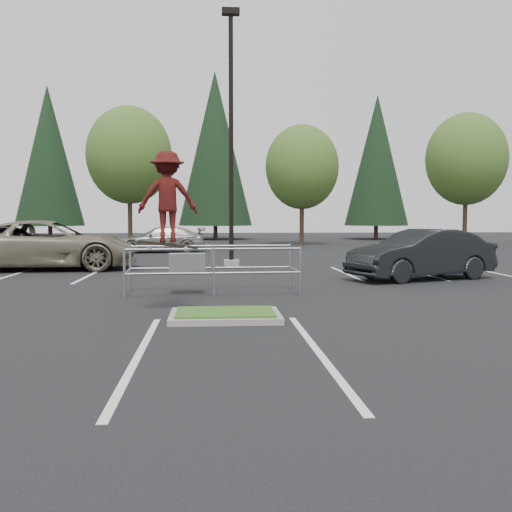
{
  "coord_description": "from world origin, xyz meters",
  "views": [
    {
      "loc": [
        -0.24,
        -11.89,
        2.07
      ],
      "look_at": [
        0.73,
        1.5,
        1.16
      ],
      "focal_mm": 42.0,
      "sensor_mm": 36.0,
      "label": 1
    }
  ],
  "objects": [
    {
      "name": "car_far_silver",
      "position": [
        -3.14,
        22.0,
        0.72
      ],
      "size": [
        5.13,
        2.51,
        1.44
      ],
      "primitive_type": "imported",
      "rotation": [
        0.0,
        0.0,
        4.81
      ],
      "color": "#969691",
      "rests_on": "ground"
    },
    {
      "name": "decid_c",
      "position": [
        5.99,
        29.83,
        5.25
      ],
      "size": [
        5.12,
        5.12,
        8.38
      ],
      "color": "#38281C",
      "rests_on": "ground"
    },
    {
      "name": "cart_corral",
      "position": [
        -0.76,
        3.98,
        0.8
      ],
      "size": [
        4.58,
        1.81,
        1.28
      ],
      "rotation": [
        0.0,
        0.0,
        0.04
      ],
      "color": "gray",
      "rests_on": "ground"
    },
    {
      "name": "car_r_charc",
      "position": [
        6.5,
        7.0,
        0.81
      ],
      "size": [
        5.23,
        3.38,
        1.63
      ],
      "primitive_type": "imported",
      "rotation": [
        0.0,
        0.0,
        5.08
      ],
      "color": "black",
      "rests_on": "ground"
    },
    {
      "name": "decid_b",
      "position": [
        -6.01,
        30.53,
        6.04
      ],
      "size": [
        5.89,
        5.89,
        9.64
      ],
      "color": "#38281C",
      "rests_on": "ground"
    },
    {
      "name": "grass_median",
      "position": [
        0.0,
        0.0,
        0.08
      ],
      "size": [
        2.2,
        1.6,
        0.16
      ],
      "color": "gray",
      "rests_on": "ground"
    },
    {
      "name": "conif_a",
      "position": [
        -14.0,
        40.0,
        7.1
      ],
      "size": [
        5.72,
        5.72,
        13.0
      ],
      "color": "#38281C",
      "rests_on": "ground"
    },
    {
      "name": "ground",
      "position": [
        0.0,
        0.0,
        0.0
      ],
      "size": [
        120.0,
        120.0,
        0.0
      ],
      "primitive_type": "plane",
      "color": "black",
      "rests_on": "ground"
    },
    {
      "name": "conif_c",
      "position": [
        14.0,
        39.5,
        6.85
      ],
      "size": [
        5.5,
        5.5,
        12.5
      ],
      "color": "#38281C",
      "rests_on": "ground"
    },
    {
      "name": "decid_d",
      "position": [
        17.99,
        30.33,
        5.91
      ],
      "size": [
        5.76,
        5.76,
        9.43
      ],
      "color": "#38281C",
      "rests_on": "ground"
    },
    {
      "name": "car_l_black",
      "position": [
        -8.0,
        11.5,
        0.83
      ],
      "size": [
        6.11,
        3.78,
        1.65
      ],
      "primitive_type": "imported",
      "rotation": [
        0.0,
        0.0,
        1.85
      ],
      "color": "black",
      "rests_on": "ground"
    },
    {
      "name": "car_l_tan",
      "position": [
        -6.5,
        11.5,
        0.95
      ],
      "size": [
        6.99,
        3.56,
        1.89
      ],
      "primitive_type": "imported",
      "rotation": [
        0.0,
        0.0,
        1.63
      ],
      "color": "gray",
      "rests_on": "ground"
    },
    {
      "name": "light_pole",
      "position": [
        0.5,
        12.0,
        4.56
      ],
      "size": [
        0.7,
        0.6,
        10.12
      ],
      "color": "gray",
      "rests_on": "ground"
    },
    {
      "name": "skateboarder",
      "position": [
        -1.2,
        1.0,
        2.46
      ],
      "size": [
        1.29,
        0.79,
        2.1
      ],
      "rotation": [
        0.0,
        0.0,
        3.2
      ],
      "color": "black",
      "rests_on": "ground"
    },
    {
      "name": "conif_b",
      "position": [
        0.0,
        40.5,
        7.85
      ],
      "size": [
        6.38,
        6.38,
        14.5
      ],
      "color": "#38281C",
      "rests_on": "ground"
    },
    {
      "name": "stall_lines",
      "position": [
        -1.35,
        6.02,
        0.0
      ],
      "size": [
        22.62,
        17.6,
        0.01
      ],
      "color": "silver",
      "rests_on": "ground"
    }
  ]
}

